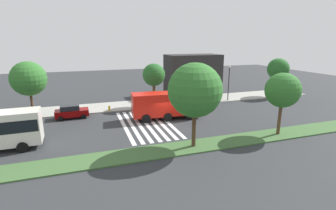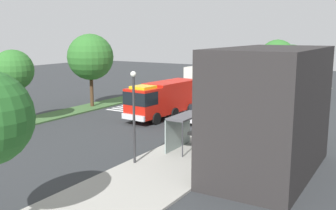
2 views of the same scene
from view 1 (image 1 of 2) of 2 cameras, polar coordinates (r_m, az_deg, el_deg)
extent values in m
plane|color=#2D3033|center=(32.23, -0.48, -3.82)|extent=(120.00, 120.00, 0.00)
cube|color=#9E9B93|center=(41.06, -4.70, 0.27)|extent=(60.00, 5.65, 0.14)
cube|color=#3D6033|center=(25.02, 5.57, -9.28)|extent=(60.00, 3.00, 0.14)
cube|color=silver|center=(31.07, -9.73, -4.73)|extent=(0.45, 12.16, 0.01)
cube|color=silver|center=(31.21, -8.10, -4.58)|extent=(0.45, 12.16, 0.01)
cube|color=silver|center=(31.37, -6.48, -4.42)|extent=(0.45, 12.16, 0.01)
cube|color=silver|center=(31.56, -4.88, -4.26)|extent=(0.45, 12.16, 0.01)
cube|color=silver|center=(31.78, -3.30, -4.10)|extent=(0.45, 12.16, 0.01)
cube|color=silver|center=(32.02, -1.75, -3.94)|extent=(0.45, 12.16, 0.01)
cube|color=silver|center=(32.28, -0.22, -3.78)|extent=(0.45, 12.16, 0.01)
cube|color=red|center=(34.00, 4.66, 0.45)|extent=(2.86, 2.80, 2.70)
cube|color=red|center=(32.86, -2.67, 0.18)|extent=(6.39, 3.09, 2.92)
cube|color=black|center=(34.00, 5.31, 1.37)|extent=(2.12, 2.76, 1.19)
cube|color=silver|center=(34.76, 6.85, -1.18)|extent=(0.45, 2.60, 0.50)
cube|color=yellow|center=(33.68, 4.71, 2.87)|extent=(2.00, 1.96, 0.24)
cylinder|color=black|center=(35.46, 3.54, -1.20)|extent=(1.12, 0.39, 1.10)
cylinder|color=black|center=(33.10, 4.89, -2.38)|extent=(1.12, 0.39, 1.10)
cylinder|color=black|center=(34.22, -5.61, -1.83)|extent=(1.12, 0.39, 1.10)
cylinder|color=black|center=(31.77, -4.91, -3.10)|extent=(1.12, 0.39, 1.10)
cylinder|color=black|center=(34.71, -1.06, -1.52)|extent=(1.12, 0.39, 1.10)
cylinder|color=black|center=(32.30, -0.03, -2.75)|extent=(1.12, 0.39, 1.10)
cube|color=#720505|center=(35.89, -20.76, -1.64)|extent=(4.24, 1.95, 0.83)
cube|color=black|center=(35.71, -21.20, -0.54)|extent=(2.39, 1.69, 0.64)
cylinder|color=black|center=(36.89, -18.55, -1.69)|extent=(0.64, 0.23, 0.64)
cylinder|color=black|center=(35.09, -18.45, -2.50)|extent=(0.64, 0.23, 0.64)
cylinder|color=black|center=(36.97, -22.84, -2.06)|extent=(0.64, 0.23, 0.64)
cylinder|color=black|center=(35.17, -22.97, -2.88)|extent=(0.64, 0.23, 0.64)
cube|color=silver|center=(37.24, -2.58, -0.16)|extent=(4.58, 2.00, 0.78)
cube|color=black|center=(36.99, -2.92, 0.91)|extent=(2.59, 1.68, 0.70)
cylinder|color=black|center=(38.63, -0.93, -0.21)|extent=(0.65, 0.25, 0.64)
cylinder|color=black|center=(37.05, 0.05, -0.85)|extent=(0.65, 0.25, 0.64)
cylinder|color=black|center=(37.71, -5.14, -0.64)|extent=(0.65, 0.25, 0.64)
cylinder|color=black|center=(36.09, -4.32, -1.32)|extent=(0.65, 0.25, 0.64)
cylinder|color=black|center=(27.25, -29.90, -8.23)|extent=(1.01, 0.33, 1.00)
cylinder|color=black|center=(29.61, -29.16, -6.40)|extent=(1.01, 0.33, 1.00)
cube|color=#4C4C51|center=(42.90, 7.59, 4.18)|extent=(3.50, 1.40, 0.12)
cube|color=#8C9E99|center=(42.55, 7.93, 2.44)|extent=(3.50, 0.08, 2.40)
cylinder|color=#333338|center=(43.00, 5.12, 2.65)|extent=(0.08, 0.08, 2.40)
cylinder|color=#333338|center=(44.46, 9.14, 2.91)|extent=(0.08, 0.08, 2.40)
cube|color=black|center=(41.46, 2.71, 1.12)|extent=(1.60, 0.50, 0.08)
cube|color=black|center=(41.20, 2.82, 1.41)|extent=(1.60, 0.06, 0.45)
cube|color=black|center=(41.26, 1.77, 0.75)|extent=(0.08, 0.45, 0.37)
cube|color=black|center=(41.77, 3.62, 0.90)|extent=(0.08, 0.45, 0.37)
cube|color=#2D472D|center=(40.47, -1.30, 0.80)|extent=(1.60, 0.50, 0.08)
cube|color=#2D472D|center=(40.20, -1.21, 1.10)|extent=(1.60, 0.06, 0.45)
cube|color=black|center=(40.32, -2.28, 0.41)|extent=(0.08, 0.45, 0.37)
cube|color=black|center=(40.74, -0.33, 0.57)|extent=(0.08, 0.45, 0.37)
cylinder|color=#2D2D30|center=(43.75, 13.46, 4.55)|extent=(0.16, 0.16, 5.46)
sphere|color=white|center=(43.36, 13.69, 8.34)|extent=(0.36, 0.36, 0.36)
cube|color=#282626|center=(48.73, 5.59, 6.87)|extent=(10.13, 5.07, 7.42)
cube|color=black|center=(46.24, 7.06, 5.27)|extent=(8.11, 0.80, 0.16)
cylinder|color=#47301E|center=(38.29, -28.27, 0.31)|extent=(0.31, 0.31, 3.50)
sphere|color=#2D6B28|center=(37.71, -28.87, 5.21)|extent=(4.49, 4.49, 4.49)
cylinder|color=#513823|center=(39.08, -3.15, 2.41)|extent=(0.46, 0.46, 3.64)
sphere|color=#235B23|center=(38.56, -3.21, 6.79)|extent=(3.41, 3.41, 3.41)
cylinder|color=#513823|center=(50.42, 23.17, 3.95)|extent=(0.45, 0.45, 3.54)
sphere|color=#235B23|center=(50.01, 23.52, 7.44)|extent=(3.82, 3.82, 3.82)
cylinder|color=#47301E|center=(24.34, 5.85, -5.08)|extent=(0.39, 0.39, 3.73)
sphere|color=#2D6B28|center=(23.38, 6.08, 3.34)|extent=(5.06, 5.06, 5.06)
cylinder|color=#513823|center=(29.86, 23.78, -2.71)|extent=(0.35, 0.35, 3.57)
sphere|color=#2D6B28|center=(29.17, 24.39, 3.06)|extent=(3.65, 3.65, 3.65)
cylinder|color=gold|center=(37.71, -13.06, -0.69)|extent=(0.28, 0.28, 0.70)
camera|label=2|loc=(66.05, 21.68, 11.88)|focal=42.04mm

